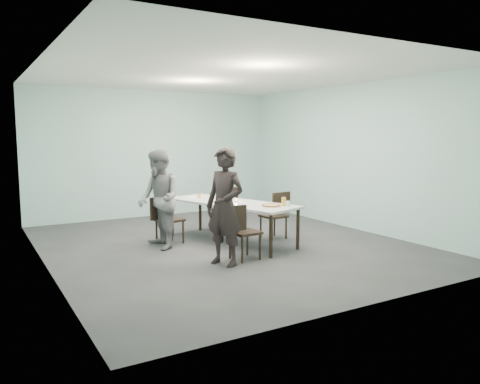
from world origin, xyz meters
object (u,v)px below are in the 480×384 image
chair_near_left (241,228)px  water_tumbler (288,204)px  side_plate (266,204)px  table (231,205)px  chair_near_right (277,212)px  pizza (271,206)px  tealight (236,201)px  chair_far_right (225,205)px  amber_tumbler (199,196)px  diner_far (159,199)px  chair_far_left (166,217)px  diner_near (225,207)px  beer_glass (284,202)px

chair_near_left → water_tumbler: 1.08m
side_plate → table: bearing=124.0°
chair_near_right → pizza: chair_near_right is taller
tealight → table: bearing=127.4°
chair_near_right → chair_far_right: size_ratio=1.00×
water_tumbler → amber_tumbler: 1.91m
pizza → water_tumbler: size_ratio=3.78×
diner_far → pizza: size_ratio=5.04×
chair_near_left → amber_tumbler: (0.19, 1.89, 0.29)m
table → chair_far_left: size_ratio=3.16×
chair_near_left → tealight: bearing=59.2°
diner_near → side_plate: size_ratio=9.84×
table → diner_far: bearing=169.8°
chair_near_left → tealight: (0.52, 1.05, 0.27)m
tealight → chair_far_left: bearing=154.3°
pizza → beer_glass: (0.23, -0.05, 0.06)m
tealight → amber_tumbler: 0.90m
chair_near_right → table: bearing=-12.4°
diner_far → tealight: size_ratio=30.62×
amber_tumbler → chair_near_right: bearing=-36.0°
water_tumbler → side_plate: bearing=114.5°
chair_far_left → water_tumbler: 2.19m
chair_near_right → pizza: 1.01m
chair_near_left → chair_far_right: 2.42m
diner_far → water_tumbler: bearing=58.3°
chair_far_right → chair_near_right: bearing=107.8°
water_tumbler → diner_far: bearing=147.2°
amber_tumbler → diner_near: bearing=-104.8°
table → chair_far_right: bearing=66.9°
chair_near_right → water_tumbler: (-0.37, -0.84, 0.29)m
tealight → water_tumbler: bearing=-60.3°
chair_far_left → amber_tumbler: size_ratio=10.88×
water_tumbler → amber_tumbler: size_ratio=1.12×
diner_far → diner_near: bearing=19.3°
tealight → chair_near_right: bearing=-2.4°
chair_near_right → side_plate: chair_near_right is taller
side_plate → chair_far_right: bearing=87.1°
chair_near_left → water_tumbler: (1.02, 0.17, 0.29)m
table → water_tumbler: 1.12m
diner_far → beer_glass: 2.13m
chair_near_right → beer_glass: bearing=57.4°
table → diner_far: diner_far is taller
table → side_plate: size_ratio=15.28×
water_tumbler → tealight: water_tumbler is taller
beer_glass → tealight: beer_glass is taller
diner_far → side_plate: size_ratio=9.53×
chair_near_left → pizza: 0.85m
water_tumbler → amber_tumbler: (-0.84, 1.72, -0.01)m
chair_far_right → table: bearing=63.9°
chair_near_right → diner_near: diner_near is taller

